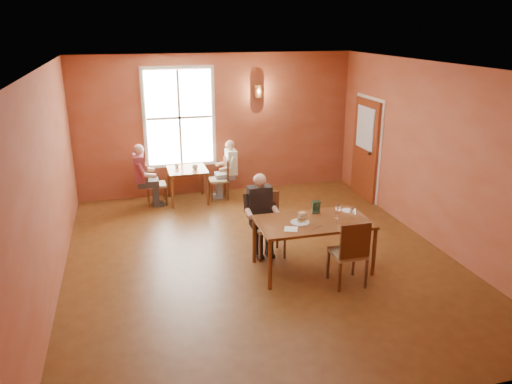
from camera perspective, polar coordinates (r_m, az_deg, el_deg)
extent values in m
cube|color=brown|center=(8.10, 0.37, -7.49)|extent=(6.00, 7.00, 0.01)
cube|color=brown|center=(10.88, -4.51, 7.68)|extent=(6.00, 0.04, 3.00)
cube|color=brown|center=(4.51, 12.33, -9.27)|extent=(6.00, 0.04, 3.00)
cube|color=brown|center=(7.39, -22.66, 0.89)|extent=(0.04, 7.00, 3.00)
cube|color=brown|center=(8.81, 19.61, 3.98)|extent=(0.04, 7.00, 3.00)
cube|color=white|center=(7.29, 0.42, 14.16)|extent=(6.00, 7.00, 0.04)
cube|color=white|center=(10.69, -8.75, 8.40)|extent=(1.36, 0.10, 1.96)
cube|color=maroon|center=(10.80, 12.35, 4.77)|extent=(0.12, 1.04, 2.10)
cylinder|color=brown|center=(10.87, 0.26, 11.46)|extent=(0.16, 0.16, 0.28)
cylinder|color=white|center=(7.38, 5.05, -3.43)|extent=(0.32, 0.32, 0.04)
cube|color=tan|center=(7.44, 5.30, -2.92)|extent=(0.12, 0.11, 0.12)
cube|color=#25452F|center=(7.75, 6.88, -1.74)|extent=(0.13, 0.07, 0.20)
cube|color=silver|center=(7.26, 6.95, -4.02)|extent=(0.18, 0.11, 0.00)
cube|color=white|center=(7.16, 4.02, -4.24)|extent=(0.24, 0.24, 0.01)
cylinder|color=silver|center=(7.95, 10.48, -2.11)|extent=(0.21, 0.21, 0.02)
imported|color=silver|center=(10.40, -6.99, 2.84)|extent=(0.13, 0.13, 0.10)
imported|color=white|center=(10.56, -9.05, 2.97)|extent=(0.10, 0.10, 0.09)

